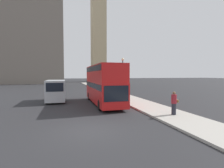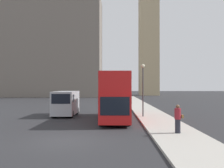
{
  "view_description": "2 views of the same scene",
  "coord_description": "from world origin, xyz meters",
  "px_view_note": "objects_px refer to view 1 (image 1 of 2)",
  "views": [
    {
      "loc": [
        -1.38,
        -9.95,
        3.24
      ],
      "look_at": [
        4.27,
        10.66,
        2.11
      ],
      "focal_mm": 28.0,
      "sensor_mm": 36.0,
      "label": 1
    },
    {
      "loc": [
        2.79,
        -14.15,
        3.11
      ],
      "look_at": [
        2.42,
        17.75,
        3.4
      ],
      "focal_mm": 40.0,
      "sensor_mm": 36.0,
      "label": 2
    }
  ],
  "objects_px": {
    "white_van": "(56,90)",
    "clock_tower": "(98,14)",
    "street_lamp": "(123,72)",
    "pedestrian": "(174,103)",
    "red_double_decker_bus": "(103,83)"
  },
  "relations": [
    {
      "from": "clock_tower",
      "to": "white_van",
      "type": "xyz_separation_m",
      "value": [
        -16.93,
        -60.57,
        -30.44
      ]
    },
    {
      "from": "clock_tower",
      "to": "red_double_decker_bus",
      "type": "bearing_deg",
      "value": -100.47
    },
    {
      "from": "pedestrian",
      "to": "street_lamp",
      "type": "bearing_deg",
      "value": 98.07
    },
    {
      "from": "clock_tower",
      "to": "white_van",
      "type": "height_order",
      "value": "clock_tower"
    },
    {
      "from": "white_van",
      "to": "pedestrian",
      "type": "xyz_separation_m",
      "value": [
        9.16,
        -10.3,
        -0.33
      ]
    },
    {
      "from": "white_van",
      "to": "street_lamp",
      "type": "relative_size",
      "value": 0.98
    },
    {
      "from": "white_van",
      "to": "pedestrian",
      "type": "bearing_deg",
      "value": -48.35
    },
    {
      "from": "street_lamp",
      "to": "clock_tower",
      "type": "bearing_deg",
      "value": 81.77
    },
    {
      "from": "red_double_decker_bus",
      "to": "pedestrian",
      "type": "xyz_separation_m",
      "value": [
        3.99,
        -7.26,
        -1.32
      ]
    },
    {
      "from": "clock_tower",
      "to": "red_double_decker_bus",
      "type": "relative_size",
      "value": 6.13
    },
    {
      "from": "red_double_decker_bus",
      "to": "street_lamp",
      "type": "xyz_separation_m",
      "value": [
        2.76,
        1.41,
        1.21
      ]
    },
    {
      "from": "clock_tower",
      "to": "street_lamp",
      "type": "height_order",
      "value": "clock_tower"
    },
    {
      "from": "white_van",
      "to": "clock_tower",
      "type": "bearing_deg",
      "value": 74.39
    },
    {
      "from": "white_van",
      "to": "pedestrian",
      "type": "height_order",
      "value": "white_van"
    },
    {
      "from": "red_double_decker_bus",
      "to": "white_van",
      "type": "height_order",
      "value": "red_double_decker_bus"
    }
  ]
}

